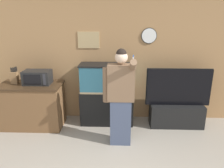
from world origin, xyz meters
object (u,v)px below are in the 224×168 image
at_px(microwave, 37,77).
at_px(aquarium_on_stand, 107,94).
at_px(knife_block, 14,77).
at_px(tv_on_stand, 177,109).
at_px(person_standing, 120,97).
at_px(counter_island, 32,105).

distance_m(microwave, aquarium_on_stand, 1.47).
distance_m(knife_block, tv_on_stand, 3.43).
xyz_separation_m(aquarium_on_stand, person_standing, (0.28, -0.81, 0.26)).
bearing_deg(aquarium_on_stand, knife_block, -175.05).
relative_size(counter_island, microwave, 2.38).
relative_size(microwave, knife_block, 1.56).
distance_m(counter_island, tv_on_stand, 3.03).
distance_m(aquarium_on_stand, tv_on_stand, 1.51).
relative_size(aquarium_on_stand, person_standing, 0.75).
xyz_separation_m(counter_island, knife_block, (-0.32, 0.04, 0.59)).
height_order(counter_island, aquarium_on_stand, aquarium_on_stand).
xyz_separation_m(aquarium_on_stand, tv_on_stand, (1.48, -0.10, -0.28)).
xyz_separation_m(tv_on_stand, person_standing, (-1.20, -0.72, 0.54)).
height_order(aquarium_on_stand, tv_on_stand, aquarium_on_stand).
distance_m(knife_block, person_standing, 2.26).
bearing_deg(microwave, person_standing, -20.73).
height_order(knife_block, tv_on_stand, knife_block).
xyz_separation_m(microwave, aquarium_on_stand, (1.39, 0.18, -0.41)).
bearing_deg(knife_block, person_standing, -16.73).
bearing_deg(person_standing, aquarium_on_stand, 109.15).
xyz_separation_m(microwave, tv_on_stand, (2.87, 0.08, -0.70)).
bearing_deg(microwave, aquarium_on_stand, 7.25).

